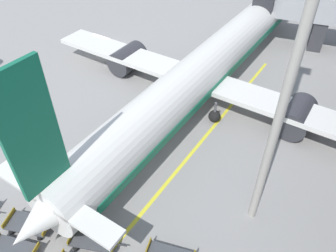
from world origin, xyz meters
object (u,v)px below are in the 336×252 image
at_px(baggage_dolly_row_near_col_b, 14,251).
at_px(baggage_dolly_row_mid_a_col_b, 29,224).
at_px(airplane, 206,69).
at_px(baggage_dolly_row_mid_a_col_c, 94,240).

height_order(baggage_dolly_row_near_col_b, baggage_dolly_row_mid_a_col_b, same).
xyz_separation_m(airplane, baggage_dolly_row_mid_a_col_c, (-0.31, -18.93, -2.44)).
bearing_deg(airplane, baggage_dolly_row_mid_a_col_b, -103.77).
bearing_deg(baggage_dolly_row_near_col_b, baggage_dolly_row_mid_a_col_c, 34.21).
xyz_separation_m(baggage_dolly_row_mid_a_col_b, baggage_dolly_row_mid_a_col_c, (4.56, 0.92, 0.00)).
relative_size(baggage_dolly_row_near_col_b, baggage_dolly_row_mid_a_col_b, 1.00).
relative_size(airplane, baggage_dolly_row_mid_a_col_b, 12.23).
bearing_deg(airplane, baggage_dolly_row_mid_a_col_c, -90.93).
bearing_deg(baggage_dolly_row_near_col_b, baggage_dolly_row_mid_a_col_b, 104.32).
height_order(airplane, baggage_dolly_row_near_col_b, airplane).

